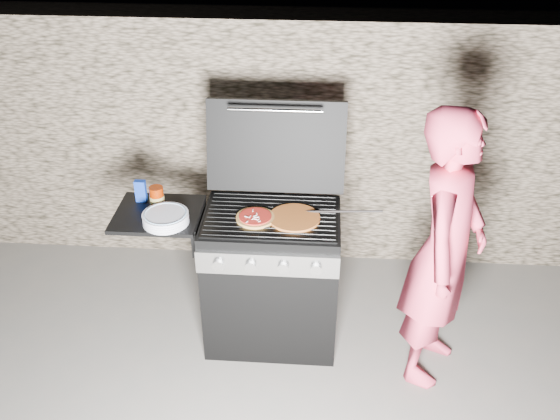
# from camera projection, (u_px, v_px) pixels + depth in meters

# --- Properties ---
(ground) EXTENTS (50.00, 50.00, 0.00)m
(ground) POSITION_uv_depth(u_px,v_px,m) (272.00, 332.00, 4.09)
(ground) COLOR #645E57
(stone_wall) EXTENTS (8.00, 0.35, 1.80)m
(stone_wall) POSITION_uv_depth(u_px,v_px,m) (284.00, 139.00, 4.51)
(stone_wall) COLOR gray
(stone_wall) RESTS_ON ground
(gas_grill) EXTENTS (1.34, 0.79, 0.91)m
(gas_grill) POSITION_uv_depth(u_px,v_px,m) (232.00, 276.00, 3.87)
(gas_grill) COLOR black
(gas_grill) RESTS_ON ground
(pizza_topped) EXTENTS (0.25, 0.25, 0.02)m
(pizza_topped) POSITION_uv_depth(u_px,v_px,m) (255.00, 217.00, 3.57)
(pizza_topped) COLOR #AB6733
(pizza_topped) RESTS_ON gas_grill
(pizza_plain) EXTENTS (0.34, 0.34, 0.02)m
(pizza_plain) POSITION_uv_depth(u_px,v_px,m) (294.00, 218.00, 3.57)
(pizza_plain) COLOR #CA6B2E
(pizza_plain) RESTS_ON gas_grill
(sauce_jar) EXTENTS (0.11, 0.11, 0.13)m
(sauce_jar) POSITION_uv_depth(u_px,v_px,m) (157.00, 197.00, 3.68)
(sauce_jar) COLOR #6F1B01
(sauce_jar) RESTS_ON gas_grill
(blue_carton) EXTENTS (0.06, 0.04, 0.14)m
(blue_carton) POSITION_uv_depth(u_px,v_px,m) (141.00, 191.00, 3.73)
(blue_carton) COLOR navy
(blue_carton) RESTS_ON gas_grill
(plate_stack) EXTENTS (0.28, 0.28, 0.06)m
(plate_stack) POSITION_uv_depth(u_px,v_px,m) (166.00, 218.00, 3.54)
(plate_stack) COLOR silver
(plate_stack) RESTS_ON gas_grill
(person) EXTENTS (0.61, 0.72, 1.69)m
(person) POSITION_uv_depth(u_px,v_px,m) (445.00, 251.00, 3.42)
(person) COLOR #DD3D5A
(person) RESTS_ON ground
(tongs) EXTENTS (0.48, 0.11, 0.10)m
(tongs) POSITION_uv_depth(u_px,v_px,m) (340.00, 211.00, 3.56)
(tongs) COLOR black
(tongs) RESTS_ON gas_grill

